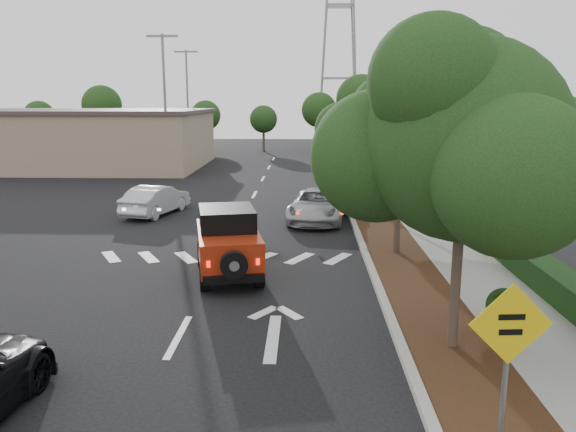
{
  "coord_description": "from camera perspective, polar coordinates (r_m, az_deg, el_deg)",
  "views": [
    {
      "loc": [
        2.65,
        -11.0,
        4.92
      ],
      "look_at": [
        2.23,
        3.0,
        1.99
      ],
      "focal_mm": 35.0,
      "sensor_mm": 36.0,
      "label": 1
    }
  ],
  "objects": [
    {
      "name": "hedge",
      "position": [
        24.26,
        16.64,
        0.56
      ],
      "size": [
        0.8,
        70.0,
        0.8
      ],
      "primitive_type": "cube",
      "color": "black",
      "rests_on": "ground"
    },
    {
      "name": "curb",
      "position": [
        23.59,
        6.44,
        -0.13
      ],
      "size": [
        0.2,
        70.0,
        0.15
      ],
      "primitive_type": "cube",
      "color": "#9E9B93",
      "rests_on": "ground"
    },
    {
      "name": "light_pole_a",
      "position": [
        38.44,
        -12.08,
        4.18
      ],
      "size": [
        2.0,
        0.22,
        9.0
      ],
      "primitive_type": null,
      "color": "slate",
      "rests_on": "ground"
    },
    {
      "name": "parked_suv",
      "position": [
        40.12,
        -17.2,
        5.31
      ],
      "size": [
        4.49,
        1.94,
        1.51
      ],
      "primitive_type": "imported",
      "rotation": [
        0.0,
        0.0,
        1.61
      ],
      "color": "#95969C",
      "rests_on": "ground"
    },
    {
      "name": "transmission_tower",
      "position": [
        59.3,
        5.01,
        6.99
      ],
      "size": [
        7.0,
        4.0,
        28.0
      ],
      "primitive_type": null,
      "color": "slate",
      "rests_on": "ground"
    },
    {
      "name": "sidewalk",
      "position": [
        24.01,
        13.36,
        -0.21
      ],
      "size": [
        2.0,
        70.0,
        0.12
      ],
      "primitive_type": "cube",
      "color": "gray",
      "rests_on": "ground"
    },
    {
      "name": "street_tree_near",
      "position": [
        11.97,
        16.26,
        -12.98
      ],
      "size": [
        3.8,
        3.8,
        5.92
      ],
      "primitive_type": null,
      "color": "black",
      "rests_on": "ground"
    },
    {
      "name": "ground",
      "position": [
        12.34,
        -11.06,
        -11.93
      ],
      "size": [
        120.0,
        120.0,
        0.0
      ],
      "primitive_type": "plane",
      "color": "black",
      "rests_on": "ground"
    },
    {
      "name": "terracotta_planter",
      "position": [
        12.03,
        21.06,
        -8.97
      ],
      "size": [
        0.7,
        0.7,
        1.21
      ],
      "rotation": [
        0.0,
        0.0,
        0.09
      ],
      "color": "brown",
      "rests_on": "ground"
    },
    {
      "name": "street_tree_far",
      "position": [
        24.68,
        8.57,
        0.16
      ],
      "size": [
        3.4,
        3.4,
        5.62
      ],
      "primitive_type": null,
      "color": "black",
      "rests_on": "ground"
    },
    {
      "name": "light_pole_b",
      "position": [
        50.29,
        -9.97,
        6.01
      ],
      "size": [
        2.0,
        0.22,
        9.0
      ],
      "primitive_type": null,
      "color": "slate",
      "rests_on": "ground"
    },
    {
      "name": "silver_suv_ahead",
      "position": [
        23.05,
        3.08,
        1.09
      ],
      "size": [
        2.83,
        4.92,
        1.29
      ],
      "primitive_type": "imported",
      "rotation": [
        0.0,
        0.0,
        -0.15
      ],
      "color": "#A6AAAE",
      "rests_on": "ground"
    },
    {
      "name": "planting_strip",
      "position": [
        23.7,
        8.85,
        -0.18
      ],
      "size": [
        1.8,
        70.0,
        0.12
      ],
      "primitive_type": "cube",
      "color": "black",
      "rests_on": "ground"
    },
    {
      "name": "commercial_building",
      "position": [
        45.14,
        -22.85,
        7.17
      ],
      "size": [
        22.0,
        12.0,
        4.0
      ],
      "primitive_type": "cube",
      "color": "gray",
      "rests_on": "ground"
    },
    {
      "name": "silver_sedan_oncoming",
      "position": [
        24.96,
        -13.27,
        1.61
      ],
      "size": [
        2.32,
        4.11,
        1.28
      ],
      "primitive_type": "imported",
      "rotation": [
        0.0,
        0.0,
        2.88
      ],
      "color": "#B6B9BE",
      "rests_on": "ground"
    },
    {
      "name": "street_tree_mid",
      "position": [
        18.42,
        10.91,
        -3.92
      ],
      "size": [
        3.2,
        3.2,
        5.32
      ],
      "primitive_type": null,
      "color": "black",
      "rests_on": "ground"
    },
    {
      "name": "speed_hump_sign",
      "position": [
        8.27,
        21.49,
        -12.09
      ],
      "size": [
        1.14,
        0.13,
        2.43
      ],
      "rotation": [
        0.0,
        0.0,
        0.08
      ],
      "color": "slate",
      "rests_on": "ground"
    },
    {
      "name": "red_jeep",
      "position": [
        16.04,
        -6.16,
        -2.53
      ],
      "size": [
        2.32,
        3.89,
        1.91
      ],
      "rotation": [
        0.0,
        0.0,
        0.21
      ],
      "color": "black",
      "rests_on": "ground"
    }
  ]
}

